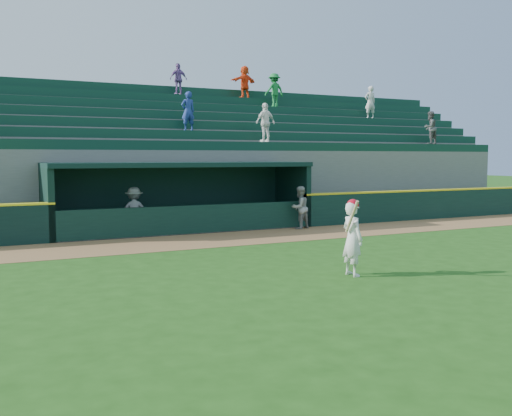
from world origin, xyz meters
name	(u,v)px	position (x,y,z in m)	size (l,w,h in m)	color
ground	(285,267)	(0.00, 0.00, 0.00)	(120.00, 120.00, 0.00)	#204E13
warning_track	(210,240)	(0.00, 4.90, 0.01)	(40.00, 3.00, 0.01)	olive
field_wall_right	(456,204)	(12.25, 6.55, 0.60)	(15.50, 0.30, 1.20)	black
wall_stripe_right	(456,189)	(12.25, 6.55, 1.23)	(15.50, 0.32, 0.06)	yellow
dugout_player_front	(300,208)	(4.04, 6.12, 0.79)	(0.77, 0.60, 1.58)	gray
dugout_player_inside	(134,210)	(-1.78, 7.50, 0.81)	(1.04, 0.60, 1.62)	#9C9C97
dugout	(179,192)	(0.00, 8.00, 1.36)	(9.40, 2.80, 2.46)	slate
stands	(144,163)	(-0.02, 12.57, 2.40)	(34.50, 6.30, 7.41)	slate
batter_at_plate	(352,237)	(0.83, -1.58, 0.87)	(0.46, 0.79, 1.74)	silver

